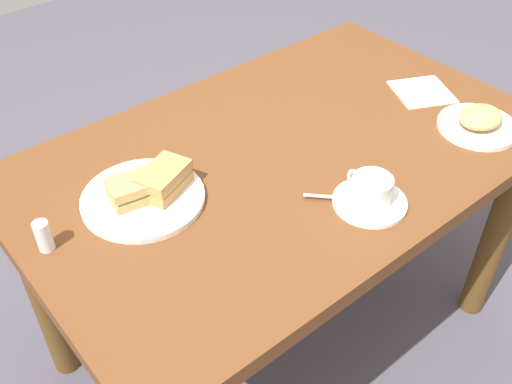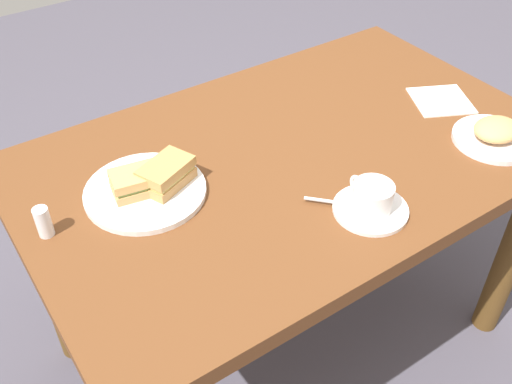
# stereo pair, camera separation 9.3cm
# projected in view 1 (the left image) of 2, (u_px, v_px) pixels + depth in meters

# --- Properties ---
(ground_plane) EXTENTS (6.00, 6.00, 0.00)m
(ground_plane) POSITION_uv_depth(u_px,v_px,m) (278.00, 333.00, 1.93)
(ground_plane) COLOR #4B4752
(dining_table) EXTENTS (1.32, 0.82, 0.74)m
(dining_table) POSITION_uv_depth(u_px,v_px,m) (284.00, 188.00, 1.53)
(dining_table) COLOR brown
(dining_table) RESTS_ON ground_plane
(sandwich_plate) EXTENTS (0.27, 0.27, 0.01)m
(sandwich_plate) POSITION_uv_depth(u_px,v_px,m) (143.00, 198.00, 1.30)
(sandwich_plate) COLOR white
(sandwich_plate) RESTS_ON dining_table
(sandwich_front) EXTENTS (0.13, 0.10, 0.05)m
(sandwich_front) POSITION_uv_depth(u_px,v_px,m) (137.00, 188.00, 1.28)
(sandwich_front) COLOR tan
(sandwich_front) RESTS_ON sandwich_plate
(sandwich_back) EXTENTS (0.14, 0.12, 0.06)m
(sandwich_back) POSITION_uv_depth(u_px,v_px,m) (164.00, 179.00, 1.30)
(sandwich_back) COLOR tan
(sandwich_back) RESTS_ON sandwich_plate
(coffee_saucer) EXTENTS (0.16, 0.16, 0.01)m
(coffee_saucer) POSITION_uv_depth(u_px,v_px,m) (370.00, 202.00, 1.30)
(coffee_saucer) COLOR white
(coffee_saucer) RESTS_ON dining_table
(coffee_cup) EXTENTS (0.09, 0.12, 0.06)m
(coffee_cup) POSITION_uv_depth(u_px,v_px,m) (371.00, 189.00, 1.27)
(coffee_cup) COLOR white
(coffee_cup) RESTS_ON coffee_saucer
(spoon) EXTENTS (0.08, 0.08, 0.01)m
(spoon) POSITION_uv_depth(u_px,v_px,m) (333.00, 197.00, 1.30)
(spoon) COLOR silver
(spoon) RESTS_ON coffee_saucer
(side_plate) EXTENTS (0.20, 0.20, 0.01)m
(side_plate) POSITION_uv_depth(u_px,v_px,m) (478.00, 127.00, 1.52)
(side_plate) COLOR white
(side_plate) RESTS_ON dining_table
(side_food_pile) EXTENTS (0.12, 0.10, 0.04)m
(side_food_pile) POSITION_uv_depth(u_px,v_px,m) (480.00, 117.00, 1.50)
(side_food_pile) COLOR tan
(side_food_pile) RESTS_ON side_plate
(napkin) EXTENTS (0.20, 0.20, 0.00)m
(napkin) POSITION_uv_depth(u_px,v_px,m) (422.00, 92.00, 1.66)
(napkin) COLOR white
(napkin) RESTS_ON dining_table
(salt_shaker) EXTENTS (0.03, 0.03, 0.07)m
(salt_shaker) POSITION_uv_depth(u_px,v_px,m) (44.00, 236.00, 1.17)
(salt_shaker) COLOR silver
(salt_shaker) RESTS_ON dining_table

